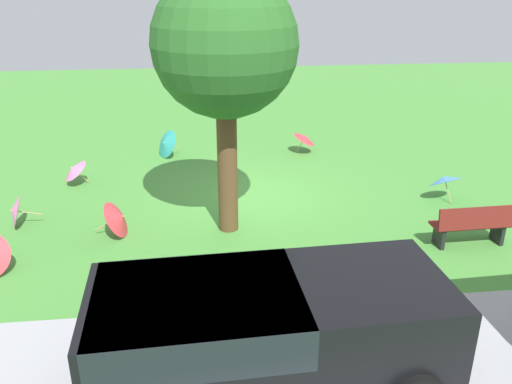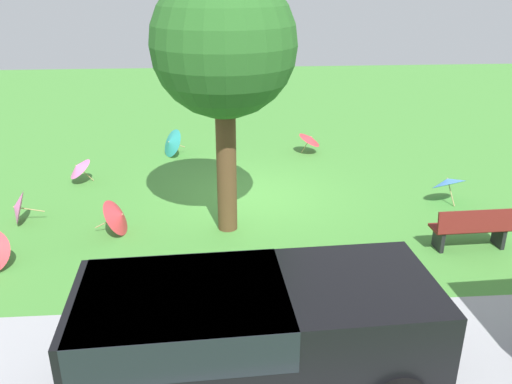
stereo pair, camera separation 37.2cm
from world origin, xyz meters
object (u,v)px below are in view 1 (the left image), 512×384
at_px(van_dark, 258,329).
at_px(parasol_teal_0, 165,143).
at_px(parasol_pink_0, 14,211).
at_px(park_bench, 472,225).
at_px(parasol_red_0, 305,138).
at_px(parasol_pink_1, 74,169).
at_px(parasol_red_1, 119,218).
at_px(shade_tree, 225,47).
at_px(parasol_blue_1, 445,179).

relative_size(van_dark, parasol_teal_0, 4.60).
relative_size(parasol_pink_0, parasol_teal_0, 0.80).
bearing_deg(parasol_teal_0, parasol_pink_0, 55.82).
bearing_deg(van_dark, park_bench, -143.96).
relative_size(van_dark, parasol_red_0, 5.42).
xyz_separation_m(parasol_red_0, parasol_teal_0, (4.27, -0.10, -0.06)).
xyz_separation_m(parasol_red_0, parasol_pink_1, (6.54, 1.99, -0.05)).
bearing_deg(parasol_teal_0, parasol_red_1, 82.12).
height_order(park_bench, shade_tree, shade_tree).
distance_m(parasol_red_0, parasol_blue_1, 4.79).
distance_m(park_bench, parasol_pink_0, 9.69).
distance_m(parasol_red_1, parasol_pink_1, 3.46).
bearing_deg(parasol_red_0, parasol_blue_1, 123.79).
height_order(park_bench, parasol_teal_0, park_bench).
height_order(van_dark, parasol_pink_1, van_dark).
height_order(shade_tree, parasol_pink_1, shade_tree).
xyz_separation_m(parasol_red_1, parasol_pink_1, (1.55, -3.09, 0.03)).
xyz_separation_m(parasol_pink_0, parasol_pink_1, (-0.78, -2.40, 0.06)).
bearing_deg(parasol_red_0, park_bench, 109.00).
relative_size(shade_tree, parasol_pink_1, 6.15).
distance_m(van_dark, park_bench, 5.90).
bearing_deg(park_bench, parasol_teal_0, -44.89).
bearing_deg(van_dark, parasol_teal_0, -80.33).
distance_m(shade_tree, parasol_teal_0, 6.36).
bearing_deg(parasol_pink_0, van_dark, 131.28).
distance_m(parasol_teal_0, parasol_pink_1, 3.08).
relative_size(park_bench, parasol_teal_0, 1.59).
distance_m(parasol_red_0, parasol_red_1, 7.11).
bearing_deg(parasol_pink_1, shade_tree, 141.99).
height_order(van_dark, parasol_pink_0, van_dark).
relative_size(parasol_red_1, parasol_pink_1, 1.03).
xyz_separation_m(parasol_red_0, parasol_pink_0, (7.32, 4.39, -0.10)).
relative_size(parasol_teal_0, parasol_pink_1, 1.17).
bearing_deg(shade_tree, parasol_pink_0, -7.53).
height_order(parasol_pink_0, parasol_pink_1, parasol_pink_0).
bearing_deg(parasol_red_0, parasol_teal_0, -1.33).
xyz_separation_m(van_dark, parasol_pink_1, (3.95, -7.79, -0.47)).
distance_m(van_dark, parasol_red_0, 10.13).
distance_m(parasol_red_0, parasol_pink_1, 6.83).
relative_size(van_dark, shade_tree, 0.88).
relative_size(van_dark, parasol_blue_1, 4.53).
bearing_deg(parasol_red_1, parasol_blue_1, -171.84).
xyz_separation_m(parasol_red_1, parasol_teal_0, (-0.72, -5.17, 0.02)).
xyz_separation_m(van_dark, parasol_teal_0, (1.68, -9.88, -0.49)).
relative_size(van_dark, parasol_pink_0, 5.77).
bearing_deg(shade_tree, parasol_pink_1, -38.01).
xyz_separation_m(parasol_blue_1, parasol_red_1, (7.65, 1.10, -0.13)).
bearing_deg(van_dark, parasol_red_0, -104.79).
bearing_deg(parasol_teal_0, parasol_pink_1, 42.58).
relative_size(parasol_red_0, parasol_red_1, 0.97).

